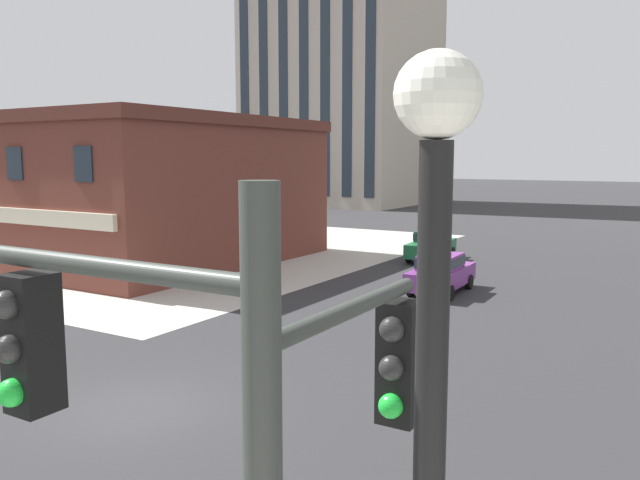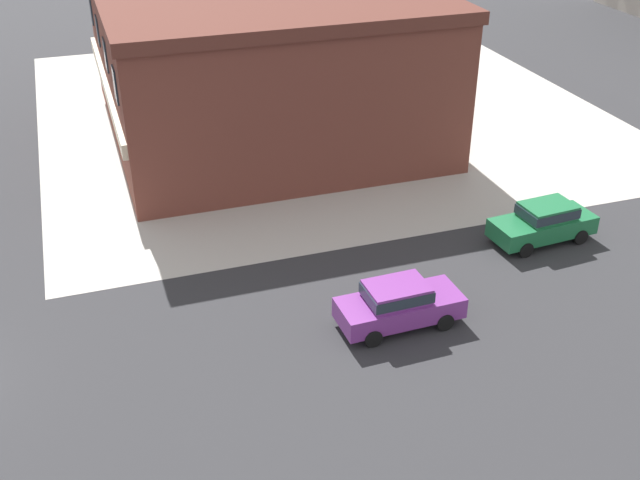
% 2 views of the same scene
% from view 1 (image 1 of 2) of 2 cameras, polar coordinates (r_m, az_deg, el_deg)
% --- Properties ---
extents(ground_plane, '(320.00, 320.00, 0.00)m').
position_cam_1_polar(ground_plane, '(15.91, -15.99, -14.18)').
color(ground_plane, '#2D2D30').
extents(sidewalk_far_corner, '(32.00, 32.00, 0.02)m').
position_cam_1_polar(sidewalk_far_corner, '(43.48, -14.85, -0.51)').
color(sidewalk_far_corner, '#B7B2A8').
rests_on(sidewalk_far_corner, ground).
extents(traffic_signal_main, '(6.67, 2.09, 5.66)m').
position_cam_1_polar(traffic_signal_main, '(4.71, -19.75, -18.17)').
color(traffic_signal_main, '#383D38').
rests_on(traffic_signal_main, ground).
extents(car_main_southbound_near, '(1.98, 4.44, 1.68)m').
position_cam_1_polar(car_main_southbound_near, '(27.87, 10.71, -2.79)').
color(car_main_southbound_near, '#7A3389').
rests_on(car_main_southbound_near, ground).
extents(car_cross_eastbound, '(2.14, 4.52, 1.68)m').
position_cam_1_polar(car_cross_eastbound, '(36.61, 9.90, -0.36)').
color(car_cross_eastbound, '#1E6B3D').
rests_on(car_cross_eastbound, ground).
extents(storefront_block_near_corner, '(19.03, 16.57, 7.93)m').
position_cam_1_polar(storefront_block_near_corner, '(39.24, -17.44, 4.41)').
color(storefront_block_near_corner, brown).
rests_on(storefront_block_near_corner, ground).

